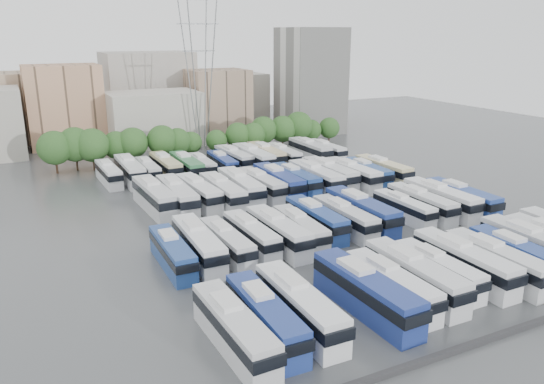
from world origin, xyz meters
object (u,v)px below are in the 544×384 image
bus_r0_s1 (265,316)px  bus_r3_s0 (109,173)px  bus_r0_s0 (234,329)px  bus_r2_s7 (278,182)px  bus_r1_s8 (361,211)px  bus_r2_s13 (383,170)px  bus_r2_s1 (155,197)px  bus_r2_s9 (316,178)px  bus_r2_s10 (329,174)px  bus_r3_s2 (148,170)px  bus_r3_s5 (202,165)px  bus_r3_s8 (253,158)px  bus_r3_s13 (326,150)px  bus_r0_s6 (414,275)px  bus_r2_s5 (241,187)px  bus_r0_s2 (299,306)px  electricity_pylon (199,63)px  bus_r1_s6 (316,219)px  bus_r1_s13 (462,198)px  bus_r3_s3 (166,166)px  apartment_tower (311,81)px  bus_r1_s4 (278,232)px  bus_r0_s5 (391,285)px  bus_r1_s0 (172,252)px  bus_r3_s1 (130,170)px  bus_r2_s11 (352,174)px  bus_r1_s12 (441,199)px  bus_r2_s8 (295,180)px  bus_r1_s3 (251,235)px  bus_r0_s10 (519,256)px  bus_r2_s12 (367,173)px  bus_r0_s11 (534,247)px  bus_r0_s7 (438,269)px  bus_r3_s12 (310,150)px  bus_r1_s5 (300,229)px  bus_r1_s2 (227,243)px  bus_r2_s4 (222,192)px  bus_r0_s8 (464,262)px  bus_r3_s10 (283,155)px  bus_r1_s1 (198,244)px  bus_r1_s7 (345,218)px  bus_r3_s7 (234,158)px  bus_r2_s3 (198,193)px

bus_r0_s1 → bus_r3_s0: 54.89m
bus_r0_s0 → bus_r2_s7: size_ratio=0.92×
bus_r1_s8 → bus_r2_s13: bearing=45.0°
bus_r2_s1 → bus_r2_s9: bus_r2_s1 is taller
bus_r0_s0 → bus_r2_s10: size_ratio=0.92×
bus_r3_s2 → bus_r3_s5: bus_r3_s2 is taller
bus_r3_s8 → bus_r3_s13: size_ratio=1.17×
bus_r2_s1 → bus_r3_s8: bus_r3_s8 is taller
bus_r0_s6 → bus_r2_s5: bearing=95.4°
bus_r0_s2 → bus_r0_s6: size_ratio=0.99×
electricity_pylon → bus_r1_s6: bearing=-93.9°
bus_r1_s13 → bus_r3_s13: (-0.05, 36.78, -0.18)m
bus_r0_s6 → bus_r3_s3: bus_r0_s6 is taller
apartment_tower → bus_r1_s6: size_ratio=2.13×
bus_r1_s4 → bus_r0_s5: bearing=-80.2°
bus_r1_s0 → bus_r2_s13: bus_r2_s13 is taller
bus_r1_s4 → bus_r2_s5: 19.45m
bus_r1_s6 → bus_r3_s1: bearing=115.1°
bus_r1_s6 → bus_r2_s11: (16.64, 16.01, 0.15)m
bus_r1_s12 → bus_r2_s8: size_ratio=1.04×
bus_r1_s3 → bus_r1_s6: bearing=5.7°
bus_r0_s10 → bus_r2_s13: (10.02, 36.22, 0.04)m
bus_r2_s10 → bus_r2_s12: (6.66, -1.41, -0.22)m
bus_r0_s11 → bus_r1_s6: size_ratio=1.10×
bus_r0_s5 → bus_r0_s7: bearing=6.6°
bus_r0_s6 → bus_r3_s12: size_ratio=0.99×
bus_r1_s5 → bus_r3_s8: size_ratio=0.84×
bus_r2_s8 → bus_r1_s4: bearing=-124.7°
bus_r1_s2 → bus_r2_s8: (19.78, 19.63, 0.19)m
bus_r2_s5 → bus_r2_s4: bearing=-159.5°
bus_r0_s8 → bus_r3_s13: bearing=72.7°
bus_r3_s10 → bus_r1_s13: bearing=-74.1°
bus_r1_s5 → bus_r2_s7: bearing=73.2°
bus_r2_s13 → bus_r1_s1: bearing=-157.9°
bus_r1_s3 → bus_r2_s12: 34.30m
apartment_tower → bus_r0_s6: bearing=-113.7°
bus_r1_s3 → bus_r1_s6: 9.77m
bus_r0_s8 → bus_r2_s13: size_ratio=1.01×
bus_r2_s9 → bus_r3_s0: bearing=146.9°
bus_r0_s7 → bus_r3_s1: size_ratio=0.84×
bus_r1_s13 → bus_r2_s13: bus_r1_s13 is taller
bus_r1_s6 → bus_r2_s8: (6.57, 17.49, 0.07)m
bus_r1_s7 → bus_r3_s7: size_ratio=0.96×
bus_r3_s1 → bus_r2_s11: bearing=-30.4°
bus_r3_s12 → electricity_pylon: bearing=129.2°
bus_r2_s1 → bus_r3_s8: bearing=32.3°
bus_r2_s10 → bus_r2_s12: bus_r2_s10 is taller
bus_r0_s2 → bus_r3_s10: (26.29, 53.47, -0.14)m
bus_r3_s10 → bus_r2_s3: bearing=-142.9°
electricity_pylon → bus_r1_s0: 63.77m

